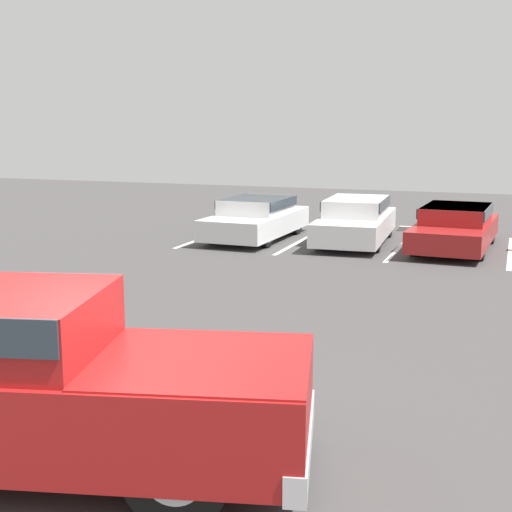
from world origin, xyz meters
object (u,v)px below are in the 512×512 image
(parked_sedan_a, at_px, (256,217))
(parked_sedan_c, at_px, (455,226))
(pickup_truck, at_px, (30,381))
(wheel_stop_curb, at_px, (430,230))
(parked_sedan_b, at_px, (356,219))

(parked_sedan_a, relative_size, parked_sedan_c, 0.93)
(pickup_truck, height_order, parked_sedan_a, pickup_truck)
(parked_sedan_a, height_order, wheel_stop_curb, parked_sedan_a)
(pickup_truck, height_order, wheel_stop_curb, pickup_truck)
(parked_sedan_a, relative_size, wheel_stop_curb, 2.35)
(parked_sedan_b, xyz_separation_m, wheel_stop_curb, (1.75, 2.77, -0.60))
(wheel_stop_curb, bearing_deg, parked_sedan_a, -146.59)
(pickup_truck, relative_size, wheel_stop_curb, 3.05)
(parked_sedan_b, bearing_deg, parked_sedan_c, 85.13)
(parked_sedan_c, xyz_separation_m, wheel_stop_curb, (-0.98, 2.85, -0.56))
(pickup_truck, bearing_deg, parked_sedan_c, 64.93)
(parked_sedan_c, bearing_deg, pickup_truck, -8.24)
(pickup_truck, xyz_separation_m, parked_sedan_a, (-2.79, 14.01, -0.26))
(parked_sedan_a, distance_m, parked_sedan_c, 5.62)
(wheel_stop_curb, bearing_deg, parked_sedan_c, -71.00)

